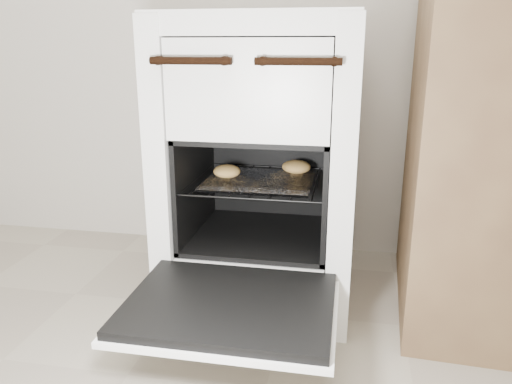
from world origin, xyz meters
TOP-DOWN VIEW (x-y plane):
  - stove at (-0.09, 1.20)m, footprint 0.54×0.60m
  - oven_door at (-0.09, 0.74)m, footprint 0.49×0.38m
  - oven_rack at (-0.09, 1.14)m, footprint 0.39×0.38m
  - foil_sheet at (-0.09, 1.12)m, footprint 0.31×0.27m
  - baked_rolls at (-0.06, 1.19)m, footprint 0.30×0.19m

SIDE VIEW (x-z plane):
  - oven_door at x=-0.09m, z-range 0.16..0.20m
  - oven_rack at x=-0.09m, z-range 0.37..0.38m
  - foil_sheet at x=-0.09m, z-range 0.38..0.38m
  - baked_rolls at x=-0.06m, z-range 0.38..0.42m
  - stove at x=-0.09m, z-range -0.01..0.82m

